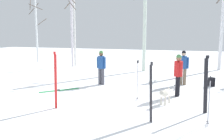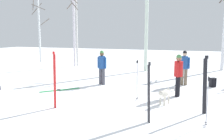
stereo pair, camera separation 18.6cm
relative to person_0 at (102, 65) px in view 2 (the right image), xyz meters
The scene contains 17 objects.
ground_plane 3.80m from the person_0, 77.87° to the right, with size 60.00×60.00×0.00m, color white.
person_0 is the anchor object (origin of this frame).
person_1 4.07m from the person_0, 18.41° to the left, with size 0.52×0.34×1.72m.
person_2 3.89m from the person_0, 14.87° to the right, with size 0.34×0.52×1.72m.
dog 4.17m from the person_0, 34.52° to the right, with size 0.38×0.87×0.57m.
ski_pair_planted_0 5.28m from the person_0, 52.78° to the right, with size 0.15×0.18×1.75m.
ski_pair_planted_1 4.03m from the person_0, 90.68° to the right, with size 0.18×0.10×1.95m.
ski_pair_planted_2 5.53m from the person_0, 31.66° to the right, with size 0.18×0.11×1.87m.
ski_pair_lying_0 2.43m from the person_0, 126.51° to the right, with size 1.37×1.42×0.05m.
ski_poles_0 3.18m from the person_0, 42.65° to the right, with size 0.07×0.23×1.54m.
ski_poles_1 6.18m from the person_0, 39.69° to the right, with size 0.07×0.23×1.38m.
backpack_0 5.43m from the person_0, 14.54° to the left, with size 0.33×0.34×0.44m.
water_bottle_0 3.67m from the person_0, ahead, with size 0.07×0.07×0.26m.
birch_tree_0 11.69m from the person_0, 141.92° to the left, with size 1.52×1.68×5.58m.
birch_tree_1 7.73m from the person_0, 130.01° to the left, with size 1.18×1.17×7.65m.
birch_tree_2 7.73m from the person_0, 128.10° to the left, with size 0.98×1.10×7.57m.
birch_tree_3 5.70m from the person_0, 77.34° to the left, with size 1.42×1.41×6.42m.
Camera 2 is at (3.65, -7.01, 2.52)m, focal length 37.28 mm.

